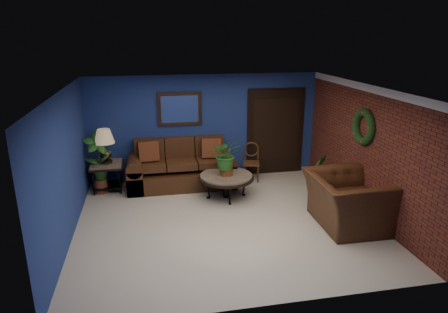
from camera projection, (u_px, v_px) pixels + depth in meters
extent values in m
plane|color=beige|center=(226.00, 221.00, 7.56)|extent=(5.50, 5.50, 0.00)
cube|color=navy|center=(205.00, 127.00, 9.53)|extent=(5.50, 0.04, 2.50)
cube|color=navy|center=(65.00, 168.00, 6.69)|extent=(0.04, 5.00, 2.50)
cube|color=maroon|center=(365.00, 150.00, 7.69)|extent=(0.04, 5.00, 2.50)
cube|color=white|center=(226.00, 89.00, 6.82)|extent=(5.50, 5.00, 0.02)
cube|color=white|center=(371.00, 89.00, 7.33)|extent=(0.03, 5.00, 0.14)
cube|color=#3E2A16|center=(180.00, 109.00, 9.24)|extent=(1.02, 0.06, 0.77)
cube|color=black|center=(275.00, 132.00, 9.88)|extent=(1.44, 0.06, 2.18)
torus|color=black|center=(364.00, 127.00, 7.59)|extent=(0.16, 0.72, 0.72)
cube|color=#482514|center=(181.00, 177.00, 9.26)|extent=(2.44, 1.05, 0.40)
cube|color=#482514|center=(179.00, 158.00, 9.51)|extent=(2.08, 0.29, 1.00)
cube|color=#482514|center=(150.00, 165.00, 8.96)|extent=(0.67, 0.72, 0.16)
cube|color=#482514|center=(181.00, 163.00, 9.08)|extent=(0.67, 0.72, 0.16)
cube|color=#482514|center=(211.00, 161.00, 9.21)|extent=(0.67, 0.72, 0.16)
cube|color=#482514|center=(135.00, 177.00, 9.04)|extent=(0.35, 1.05, 0.55)
cube|color=#482514|center=(225.00, 171.00, 9.43)|extent=(0.35, 1.05, 0.55)
cube|color=brown|center=(149.00, 152.00, 8.90)|extent=(0.44, 0.13, 0.44)
cube|color=brown|center=(211.00, 148.00, 9.16)|extent=(0.44, 0.13, 0.44)
cylinder|color=#514D47|center=(226.00, 176.00, 8.53)|extent=(1.12, 1.12, 0.05)
cylinder|color=black|center=(226.00, 178.00, 8.54)|extent=(1.19, 1.19, 0.05)
cylinder|color=black|center=(226.00, 187.00, 8.60)|extent=(0.14, 0.14, 0.46)
cube|color=#514D47|center=(107.00, 164.00, 8.88)|extent=(0.67, 0.67, 0.05)
cube|color=black|center=(107.00, 166.00, 8.89)|extent=(0.71, 0.71, 0.04)
cube|color=black|center=(108.00, 185.00, 9.03)|extent=(0.60, 0.60, 0.03)
cylinder|color=black|center=(93.00, 182.00, 8.65)|extent=(0.03, 0.03, 0.62)
cylinder|color=black|center=(120.00, 181.00, 8.76)|extent=(0.03, 0.03, 0.62)
cylinder|color=black|center=(96.00, 174.00, 9.18)|extent=(0.03, 0.03, 0.62)
cylinder|color=black|center=(121.00, 172.00, 9.28)|extent=(0.03, 0.03, 0.62)
cylinder|color=#3E2A16|center=(106.00, 162.00, 8.86)|extent=(0.27, 0.27, 0.06)
sphere|color=#3E2A16|center=(106.00, 156.00, 8.82)|extent=(0.24, 0.24, 0.24)
cylinder|color=#3E2A16|center=(105.00, 147.00, 8.76)|extent=(0.03, 0.03, 0.31)
cone|color=tan|center=(104.00, 137.00, 8.69)|extent=(0.45, 0.45, 0.31)
cube|color=#533417|center=(251.00, 163.00, 9.55)|extent=(0.47, 0.47, 0.04)
torus|color=#533417|center=(251.00, 149.00, 9.62)|extent=(0.36, 0.12, 0.36)
cylinder|color=#533417|center=(244.00, 174.00, 9.46)|extent=(0.03, 0.03, 0.40)
cylinder|color=#533417|center=(258.00, 174.00, 9.45)|extent=(0.03, 0.03, 0.40)
cylinder|color=#533417|center=(244.00, 170.00, 9.78)|extent=(0.03, 0.03, 0.40)
cylinder|color=#533417|center=(258.00, 170.00, 9.76)|extent=(0.03, 0.03, 0.40)
imported|color=#482514|center=(347.00, 201.00, 7.30)|extent=(1.30, 1.48, 0.95)
cylinder|color=brown|center=(226.00, 171.00, 8.49)|extent=(0.28, 0.28, 0.18)
imported|color=#1D541A|center=(226.00, 154.00, 8.38)|extent=(0.65, 0.58, 0.67)
cylinder|color=brown|center=(317.00, 185.00, 9.07)|extent=(0.26, 0.26, 0.20)
imported|color=#1D541A|center=(318.00, 169.00, 8.95)|extent=(0.41, 0.35, 0.69)
cylinder|color=brown|center=(101.00, 186.00, 8.90)|extent=(0.34, 0.34, 0.30)
imported|color=#1D541A|center=(98.00, 157.00, 8.70)|extent=(0.67, 0.53, 1.13)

